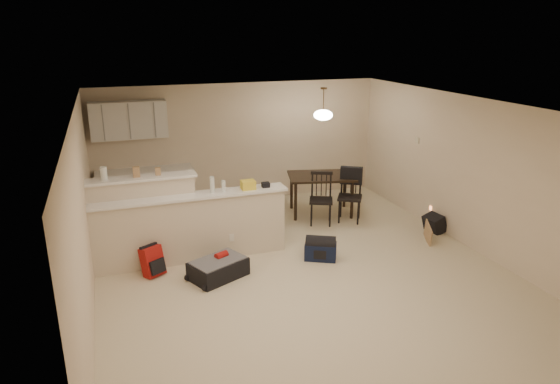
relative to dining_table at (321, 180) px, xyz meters
name	(u,v)px	position (x,y,z in m)	size (l,w,h in m)	color
room	(302,192)	(-1.28, -2.18, 0.55)	(7.00, 7.02, 2.50)	beige
breakfast_bar	(174,224)	(-3.04, -1.20, -0.09)	(3.08, 0.58, 1.39)	beige
upper_cabinets	(129,120)	(-3.48, 1.14, 1.20)	(1.40, 0.34, 0.70)	white
kitchen_counter	(147,194)	(-3.28, 1.01, -0.25)	(1.80, 0.60, 0.90)	white
thermostat	(417,140)	(1.70, -0.63, 0.80)	(0.02, 0.12, 0.12)	beige
jar	(104,174)	(-4.00, -1.06, 0.79)	(0.10, 0.10, 0.20)	silver
cereal_box	(136,172)	(-3.53, -1.06, 0.77)	(0.10, 0.07, 0.16)	#A88257
small_box	(158,171)	(-3.22, -1.06, 0.75)	(0.08, 0.06, 0.12)	#A88257
bottle_a	(212,185)	(-2.43, -1.28, 0.52)	(0.07, 0.07, 0.26)	silver
bottle_b	(224,186)	(-2.25, -1.28, 0.48)	(0.06, 0.06, 0.18)	silver
bag_lump	(248,185)	(-1.85, -1.28, 0.46)	(0.22, 0.18, 0.14)	#A88257
pouch	(266,185)	(-1.56, -1.28, 0.43)	(0.12, 0.10, 0.08)	#A88257
dining_table	(321,180)	(0.00, 0.00, 0.00)	(1.44, 1.13, 0.79)	black
pendant_lamp	(323,115)	(0.00, 0.00, 1.29)	(0.36, 0.36, 0.62)	brown
dining_chair_near	(321,199)	(-0.23, -0.51, -0.21)	(0.43, 0.41, 0.98)	black
dining_chair_far	(350,196)	(0.35, -0.56, -0.20)	(0.44, 0.42, 1.01)	black
suitcase	(218,269)	(-2.54, -2.00, -0.56)	(0.80, 0.52, 0.27)	black
red_backpack	(152,261)	(-3.45, -1.60, -0.47)	(0.30, 0.19, 0.45)	#AB1713
navy_duffel	(321,251)	(-0.86, -1.94, -0.56)	(0.50, 0.27, 0.27)	#101934
black_daypack	(434,224)	(1.57, -1.57, -0.54)	(0.35, 0.25, 0.31)	black
cardboard_sheet	(428,233)	(1.17, -1.94, -0.53)	(0.43, 0.02, 0.33)	#A88257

